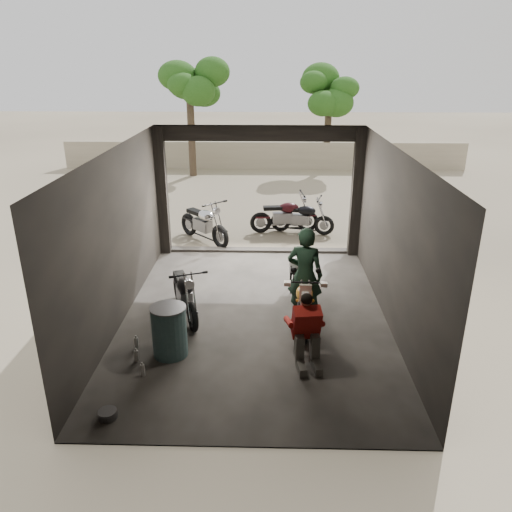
# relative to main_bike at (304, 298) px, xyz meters

# --- Properties ---
(ground) EXTENTS (80.00, 80.00, 0.00)m
(ground) POSITION_rel_main_bike_xyz_m (-0.91, 0.30, -0.56)
(ground) COLOR #7A6D56
(ground) RESTS_ON ground
(garage) EXTENTS (7.00, 7.13, 3.20)m
(garage) POSITION_rel_main_bike_xyz_m (-0.91, 0.84, 0.71)
(garage) COLOR #2D2B28
(garage) RESTS_ON ground
(boundary_wall) EXTENTS (18.00, 0.30, 1.20)m
(boundary_wall) POSITION_rel_main_bike_xyz_m (-0.91, 14.30, 0.04)
(boundary_wall) COLOR gray
(boundary_wall) RESTS_ON ground
(tree_left) EXTENTS (2.20, 2.20, 5.60)m
(tree_left) POSITION_rel_main_bike_xyz_m (-3.91, 12.80, 3.42)
(tree_left) COLOR #382B1E
(tree_left) RESTS_ON ground
(tree_right) EXTENTS (2.20, 2.20, 5.00)m
(tree_right) POSITION_rel_main_bike_xyz_m (1.89, 14.30, 2.99)
(tree_right) COLOR #382B1E
(tree_right) RESTS_ON ground
(main_bike) EXTENTS (0.77, 1.72, 1.13)m
(main_bike) POSITION_rel_main_bike_xyz_m (0.00, 0.00, 0.00)
(main_bike) COLOR beige
(main_bike) RESTS_ON ground
(left_bike) EXTENTS (1.19, 1.71, 1.07)m
(left_bike) POSITION_rel_main_bike_xyz_m (-2.26, 0.33, -0.03)
(left_bike) COLOR black
(left_bike) RESTS_ON ground
(outside_bike_a) EXTENTS (1.76, 1.79, 1.20)m
(outside_bike_a) POSITION_rel_main_bike_xyz_m (-2.41, 4.54, 0.04)
(outside_bike_a) COLOR black
(outside_bike_a) RESTS_ON ground
(outside_bike_b) EXTENTS (1.77, 0.89, 1.15)m
(outside_bike_b) POSITION_rel_main_bike_xyz_m (-0.21, 5.38, 0.01)
(outside_bike_b) COLOR #3A0E13
(outside_bike_b) RESTS_ON ground
(outside_bike_c) EXTENTS (1.70, 1.02, 1.07)m
(outside_bike_c) POSITION_rel_main_bike_xyz_m (0.29, 5.31, -0.03)
(outside_bike_c) COLOR black
(outside_bike_c) RESTS_ON ground
(rider) EXTENTS (0.76, 0.60, 1.85)m
(rider) POSITION_rel_main_bike_xyz_m (0.02, 0.23, 0.36)
(rider) COLOR black
(rider) RESTS_ON ground
(mechanic) EXTENTS (0.69, 0.87, 1.16)m
(mechanic) POSITION_rel_main_bike_xyz_m (-0.02, -1.31, 0.01)
(mechanic) COLOR #AB2016
(mechanic) RESTS_ON ground
(stool) EXTENTS (0.36, 0.36, 0.50)m
(stool) POSITION_rel_main_bike_xyz_m (-0.03, 1.46, -0.14)
(stool) COLOR black
(stool) RESTS_ON ground
(helmet) EXTENTS (0.31, 0.32, 0.27)m
(helmet) POSITION_rel_main_bike_xyz_m (-0.08, 1.49, 0.07)
(helmet) COLOR silver
(helmet) RESTS_ON stool
(oil_drum) EXTENTS (0.65, 0.65, 0.89)m
(oil_drum) POSITION_rel_main_bike_xyz_m (-2.28, -1.08, -0.12)
(oil_drum) COLOR #36595B
(oil_drum) RESTS_ON ground
(sign_post) EXTENTS (0.75, 0.08, 2.24)m
(sign_post) POSITION_rel_main_bike_xyz_m (1.91, 4.81, 0.93)
(sign_post) COLOR black
(sign_post) RESTS_ON ground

